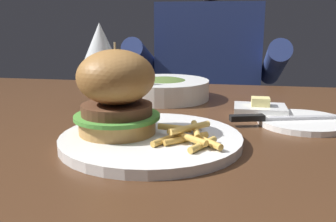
% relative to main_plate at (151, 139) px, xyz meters
% --- Properties ---
extents(dining_table, '(1.20, 0.94, 0.74)m').
position_rel_main_plate_xyz_m(dining_table, '(-0.04, 0.09, -0.09)').
color(dining_table, '#472B19').
rests_on(dining_table, ground).
extents(main_plate, '(0.27, 0.27, 0.01)m').
position_rel_main_plate_xyz_m(main_plate, '(0.00, 0.00, 0.00)').
color(main_plate, white).
rests_on(main_plate, dining_table).
extents(burger_sandwich, '(0.13, 0.13, 0.13)m').
position_rel_main_plate_xyz_m(burger_sandwich, '(-0.05, 0.00, 0.07)').
color(burger_sandwich, '#B78447').
rests_on(burger_sandwich, main_plate).
extents(fries_pile, '(0.10, 0.12, 0.02)m').
position_rel_main_plate_xyz_m(fries_pile, '(0.06, -0.02, 0.02)').
color(fries_pile, gold).
rests_on(fries_pile, main_plate).
extents(wine_glass, '(0.07, 0.07, 0.17)m').
position_rel_main_plate_xyz_m(wine_glass, '(-0.17, 0.25, 0.12)').
color(wine_glass, silver).
rests_on(wine_glass, dining_table).
extents(bread_plate, '(0.16, 0.16, 0.01)m').
position_rel_main_plate_xyz_m(bread_plate, '(0.24, 0.15, -0.00)').
color(bread_plate, white).
rests_on(bread_plate, dining_table).
extents(table_knife, '(0.20, 0.07, 0.01)m').
position_rel_main_plate_xyz_m(table_knife, '(0.19, 0.14, 0.01)').
color(table_knife, silver).
rests_on(table_knife, bread_plate).
extents(butter_dish, '(0.10, 0.07, 0.04)m').
position_rel_main_plate_xyz_m(butter_dish, '(0.17, 0.20, 0.00)').
color(butter_dish, white).
rests_on(butter_dish, dining_table).
extents(soup_bowl, '(0.21, 0.21, 0.05)m').
position_rel_main_plate_xyz_m(soup_bowl, '(-0.05, 0.33, 0.02)').
color(soup_bowl, white).
rests_on(soup_bowl, dining_table).
extents(diner_person, '(0.51, 0.36, 1.18)m').
position_rel_main_plate_xyz_m(diner_person, '(0.02, 0.84, -0.18)').
color(diner_person, '#282833').
rests_on(diner_person, ground).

